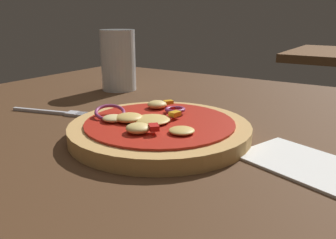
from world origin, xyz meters
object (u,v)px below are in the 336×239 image
(pizza, at_px, (159,129))
(napkin, at_px, (313,166))
(fork, at_px, (57,112))
(beer_glass, at_px, (118,62))

(pizza, height_order, napkin, pizza)
(pizza, distance_m, fork, 0.21)
(beer_glass, xyz_separation_m, napkin, (0.44, -0.20, -0.06))
(fork, relative_size, napkin, 0.86)
(beer_glass, relative_size, napkin, 0.73)
(pizza, height_order, beer_glass, beer_glass)
(beer_glass, bearing_deg, pizza, -39.99)
(fork, distance_m, beer_glass, 0.22)
(napkin, bearing_deg, fork, -179.00)
(pizza, bearing_deg, fork, 178.99)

